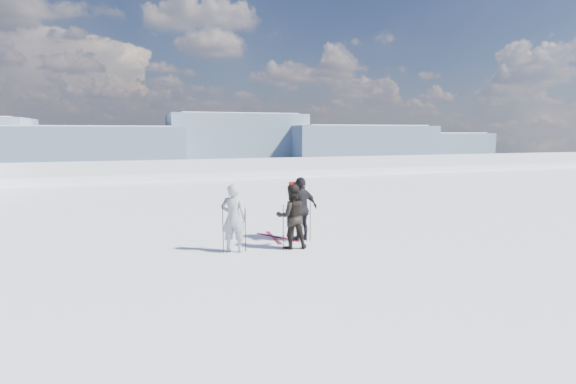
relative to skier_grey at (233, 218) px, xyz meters
The scene contains 8 objects.
lake_basin 27.79m from the skier_grey, 83.83° to the left, with size 820.00×820.00×71.62m.
far_mountain_range 452.65m from the skier_grey, 85.88° to the left, with size 770.00×110.00×53.00m.
skier_grey is the anchor object (origin of this frame).
skier_dark 1.62m from the skier_grey, ahead, with size 0.88×0.68×1.81m, color black.
skier_pack 2.28m from the skier_grey, 15.72° to the left, with size 1.12×0.47×1.92m, color black.
backpack 2.62m from the skier_grey, 21.97° to the left, with size 0.41×0.23×0.58m, color red.
ski_poles 1.30m from the skier_grey, ahead, with size 2.76×0.80×1.36m.
skis_loose 2.17m from the skier_grey, 37.00° to the left, with size 0.98×1.70×0.03m.
Camera 1 is at (-5.36, -8.35, 3.23)m, focal length 28.00 mm.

